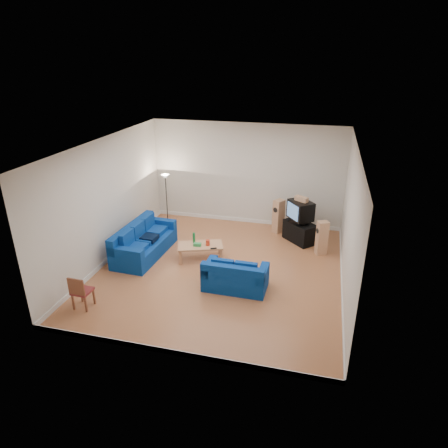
% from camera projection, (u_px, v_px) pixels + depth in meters
% --- Properties ---
extents(room, '(6.01, 6.51, 3.21)m').
position_uv_depth(room, '(220.00, 213.00, 9.58)').
color(room, brown).
rests_on(room, ground).
extents(sofa_three_seat, '(1.06, 2.24, 0.85)m').
position_uv_depth(sofa_three_seat, '(143.00, 244.00, 10.85)').
color(sofa_three_seat, navy).
rests_on(sofa_three_seat, ground).
extents(sofa_loveseat, '(1.47, 0.84, 0.73)m').
position_uv_depth(sofa_loveseat, '(235.00, 278.00, 9.26)').
color(sofa_loveseat, navy).
rests_on(sofa_loveseat, ground).
extents(coffee_table, '(1.30, 0.95, 0.43)m').
position_uv_depth(coffee_table, '(200.00, 247.00, 10.56)').
color(coffee_table, tan).
rests_on(coffee_table, ground).
extents(bottle, '(0.09, 0.09, 0.29)m').
position_uv_depth(bottle, '(194.00, 238.00, 10.59)').
color(bottle, '#197233').
rests_on(bottle, coffee_table).
extents(tissue_box, '(0.21, 0.13, 0.08)m').
position_uv_depth(tissue_box, '(197.00, 245.00, 10.46)').
color(tissue_box, green).
rests_on(tissue_box, coffee_table).
extents(red_canister, '(0.12, 0.12, 0.15)m').
position_uv_depth(red_canister, '(208.00, 243.00, 10.48)').
color(red_canister, red).
rests_on(red_canister, coffee_table).
extents(remote, '(0.17, 0.12, 0.02)m').
position_uv_depth(remote, '(214.00, 248.00, 10.32)').
color(remote, black).
rests_on(remote, coffee_table).
extents(tv_stand, '(1.05, 1.05, 0.59)m').
position_uv_depth(tv_stand, '(300.00, 232.00, 11.62)').
color(tv_stand, black).
rests_on(tv_stand, ground).
extents(av_receiver, '(0.57, 0.52, 0.11)m').
position_uv_depth(av_receiver, '(299.00, 221.00, 11.50)').
color(av_receiver, black).
rests_on(av_receiver, tv_stand).
extents(television, '(0.83, 0.86, 0.54)m').
position_uv_depth(television, '(300.00, 210.00, 11.38)').
color(television, black).
rests_on(television, av_receiver).
extents(centre_speaker, '(0.41, 0.33, 0.14)m').
position_uv_depth(centre_speaker, '(301.00, 199.00, 11.26)').
color(centre_speaker, tan).
rests_on(centre_speaker, television).
extents(speaker_left, '(0.37, 0.39, 1.04)m').
position_uv_depth(speaker_left, '(278.00, 216.00, 12.13)').
color(speaker_left, tan).
rests_on(speaker_left, ground).
extents(speaker_right, '(0.35, 0.32, 0.95)m').
position_uv_depth(speaker_right, '(322.00, 238.00, 10.80)').
color(speaker_right, tan).
rests_on(speaker_right, ground).
extents(floor_lamp, '(0.28, 0.28, 1.61)m').
position_uv_depth(floor_lamp, '(166.00, 183.00, 12.52)').
color(floor_lamp, black).
rests_on(floor_lamp, ground).
extents(dining_chair, '(0.39, 0.39, 0.79)m').
position_uv_depth(dining_chair, '(80.00, 291.00, 8.47)').
color(dining_chair, brown).
rests_on(dining_chair, ground).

